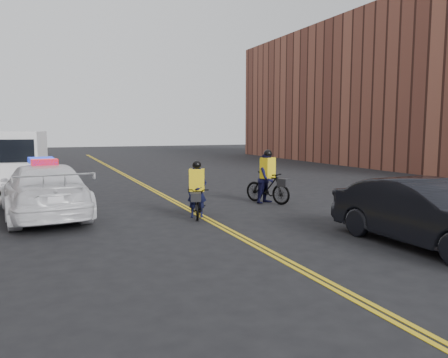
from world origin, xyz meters
name	(u,v)px	position (x,y,z in m)	size (l,w,h in m)	color
ground	(239,236)	(0.00, 0.00, 0.00)	(120.00, 120.00, 0.00)	black
center_line_left	(157,193)	(-0.08, 8.00, 0.01)	(0.10, 60.00, 0.01)	gold
center_line_right	(161,193)	(0.08, 8.00, 0.01)	(0.10, 60.00, 0.01)	gold
building_across	(393,94)	(22.00, 18.00, 5.50)	(12.00, 30.00, 11.00)	brown
police_cruiser	(44,190)	(-4.47, 4.53, 0.83)	(2.84, 5.86, 1.80)	white
dark_sedan	(426,214)	(3.52, -2.51, 0.77)	(1.63, 4.67, 1.54)	black
cargo_van	(19,158)	(-5.52, 14.43, 1.26)	(2.76, 6.30, 2.57)	white
cyclist_near	(197,198)	(-0.18, 2.68, 0.60)	(1.23, 1.87, 1.74)	black
cyclist_far	(268,182)	(3.04, 4.11, 0.77)	(1.33, 1.97, 1.95)	black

